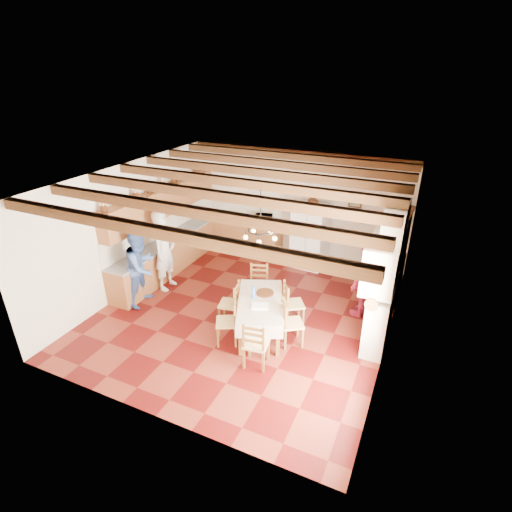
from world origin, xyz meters
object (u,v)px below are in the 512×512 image
at_px(chair_left_near, 227,321).
at_px(person_woman_blue, 141,267).
at_px(hutch, 393,256).
at_px(person_man, 165,251).
at_px(refrigerator, 310,236).
at_px(chair_end_far, 258,285).
at_px(chair_right_far, 294,303).
at_px(chair_left_far, 229,303).
at_px(chair_end_near, 256,343).
at_px(person_woman_red, 365,281).
at_px(microwave, 264,219).
at_px(dining_table, 260,304).
at_px(chair_right_near, 292,322).

bearing_deg(chair_left_near, person_woman_blue, -129.25).
relative_size(hutch, person_man, 1.07).
relative_size(refrigerator, hutch, 0.82).
bearing_deg(chair_end_far, hutch, 12.35).
height_order(chair_right_far, person_man, person_man).
relative_size(hutch, chair_left_far, 2.19).
relative_size(chair_end_near, person_woman_red, 0.57).
bearing_deg(chair_left_far, microwave, 179.25).
distance_m(chair_right_far, chair_end_near, 1.53).
height_order(refrigerator, hutch, hutch).
distance_m(dining_table, chair_end_far, 1.07).
height_order(chair_left_near, chair_end_far, same).
xyz_separation_m(chair_right_far, person_woman_red, (1.26, 0.92, 0.36)).
height_order(chair_end_near, person_woman_red, person_woman_red).
bearing_deg(microwave, dining_table, -84.37).
distance_m(chair_left_near, microwave, 4.24).
height_order(person_woman_red, microwave, person_woman_red).
xyz_separation_m(chair_left_near, person_man, (-2.35, 1.30, 0.50)).
bearing_deg(chair_right_near, person_woman_red, -66.88).
bearing_deg(chair_left_far, chair_left_near, 10.58).
xyz_separation_m(chair_left_far, chair_right_near, (1.43, -0.10, 0.00)).
height_order(refrigerator, dining_table, refrigerator).
bearing_deg(person_man, hutch, -74.80).
height_order(person_man, microwave, person_man).
relative_size(chair_right_near, person_woman_blue, 0.53).
height_order(hutch, chair_left_near, hutch).
height_order(dining_table, chair_end_near, chair_end_near).
xyz_separation_m(dining_table, microwave, (-1.46, 3.51, 0.37)).
height_order(chair_right_near, person_man, person_man).
bearing_deg(microwave, chair_right_near, -75.76).
distance_m(dining_table, person_woman_blue, 2.89).
bearing_deg(chair_left_near, chair_left_far, 176.19).
relative_size(chair_right_far, person_woman_blue, 0.53).
relative_size(chair_right_far, person_woman_red, 0.57).
bearing_deg(person_woman_blue, chair_left_near, -107.89).
relative_size(refrigerator, dining_table, 0.90).
bearing_deg(chair_right_near, dining_table, 50.10).
bearing_deg(chair_end_far, chair_right_near, -60.09).
bearing_deg(person_woman_blue, refrigerator, -46.13).
height_order(chair_right_far, chair_end_far, same).
bearing_deg(chair_end_far, dining_table, -82.82).
relative_size(person_woman_blue, person_woman_red, 1.07).
height_order(dining_table, chair_right_near, chair_right_near).
relative_size(chair_left_far, microwave, 2.01).
bearing_deg(person_man, chair_right_far, -97.43).
bearing_deg(chair_right_far, chair_left_near, 106.32).
height_order(chair_end_far, person_woman_blue, person_woman_blue).
height_order(chair_left_far, microwave, microwave).
bearing_deg(person_woman_red, person_woman_blue, -50.11).
xyz_separation_m(chair_right_near, microwave, (-2.18, 3.59, 0.55)).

